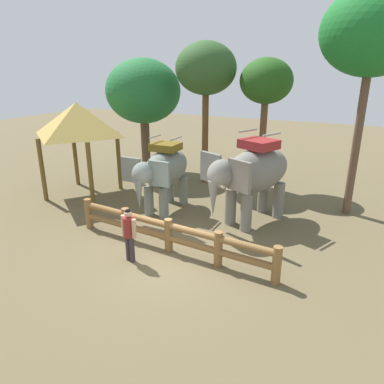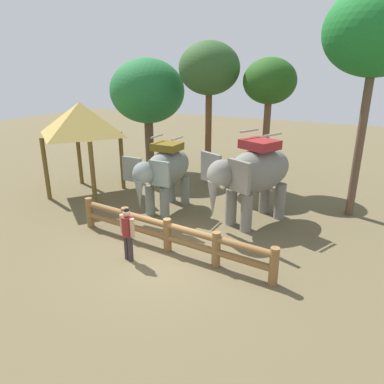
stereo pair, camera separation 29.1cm
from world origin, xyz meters
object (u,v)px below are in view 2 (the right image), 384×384
(tree_far_left, at_px, (377,32))
(tourist_woman_in_black, at_px, (127,231))
(elephant_near_left, at_px, (165,171))
(elephant_center, at_px, (253,174))
(thatched_shelter, at_px, (81,120))
(tree_deep_back, at_px, (209,70))
(log_fence, at_px, (167,233))
(tree_far_right, at_px, (147,92))
(tree_back_center, at_px, (270,83))

(tree_far_left, bearing_deg, tourist_woman_in_black, -128.77)
(elephant_near_left, bearing_deg, elephant_center, 7.83)
(elephant_near_left, relative_size, thatched_shelter, 0.84)
(elephant_near_left, height_order, tree_far_left, tree_far_left)
(elephant_near_left, bearing_deg, tourist_woman_in_black, -74.23)
(tree_deep_back, bearing_deg, thatched_shelter, -134.72)
(thatched_shelter, bearing_deg, tree_deep_back, 45.28)
(elephant_near_left, bearing_deg, thatched_shelter, 178.11)
(tourist_woman_in_black, distance_m, thatched_shelter, 6.80)
(log_fence, xyz_separation_m, thatched_shelter, (-5.86, 2.86, 2.61))
(elephant_center, distance_m, tree_deep_back, 6.04)
(tree_far_left, relative_size, tree_far_right, 1.37)
(log_fence, relative_size, thatched_shelter, 1.74)
(elephant_near_left, height_order, thatched_shelter, thatched_shelter)
(tourist_woman_in_black, relative_size, tree_far_left, 0.20)
(thatched_shelter, distance_m, tree_far_left, 11.25)
(log_fence, height_order, elephant_near_left, elephant_near_left)
(elephant_center, bearing_deg, tree_deep_back, 133.10)
(thatched_shelter, bearing_deg, tree_far_right, 83.95)
(log_fence, height_order, thatched_shelter, thatched_shelter)
(tree_far_left, height_order, tree_back_center, tree_far_left)
(tree_far_left, relative_size, tree_back_center, 1.38)
(tree_back_center, bearing_deg, tourist_woman_in_black, -99.55)
(tree_far_right, bearing_deg, tree_far_left, -8.30)
(elephant_center, relative_size, thatched_shelter, 0.98)
(tree_far_right, bearing_deg, tree_back_center, 2.65)
(elephant_near_left, xyz_separation_m, elephant_center, (3.29, 0.45, 0.21))
(elephant_near_left, relative_size, tree_far_left, 0.42)
(tree_deep_back, bearing_deg, elephant_near_left, -87.95)
(tree_deep_back, bearing_deg, elephant_center, -46.90)
(elephant_near_left, xyz_separation_m, thatched_shelter, (-4.10, 0.14, 1.60))
(thatched_shelter, bearing_deg, tourist_woman_in_black, -36.63)
(elephant_near_left, distance_m, tree_deep_back, 5.44)
(tree_deep_back, bearing_deg, tree_back_center, 11.55)
(tourist_woman_in_black, relative_size, thatched_shelter, 0.41)
(thatched_shelter, height_order, tree_back_center, tree_back_center)
(thatched_shelter, bearing_deg, tree_back_center, 34.64)
(elephant_near_left, height_order, tree_back_center, tree_back_center)
(log_fence, distance_m, elephant_center, 3.73)
(elephant_near_left, height_order, tourist_woman_in_black, elephant_near_left)
(elephant_near_left, bearing_deg, tree_far_left, 24.69)
(log_fence, relative_size, tree_deep_back, 1.08)
(log_fence, xyz_separation_m, elephant_near_left, (-1.76, 2.72, 1.01))
(tree_far_right, bearing_deg, log_fence, -52.71)
(tourist_woman_in_black, xyz_separation_m, tree_back_center, (1.40, 8.34, 3.69))
(tree_far_left, bearing_deg, elephant_near_left, -155.31)
(log_fence, height_order, tree_far_right, tree_far_right)
(elephant_near_left, height_order, tree_deep_back, tree_deep_back)
(tree_far_right, relative_size, tree_deep_back, 0.90)
(tree_far_right, bearing_deg, thatched_shelter, -96.05)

